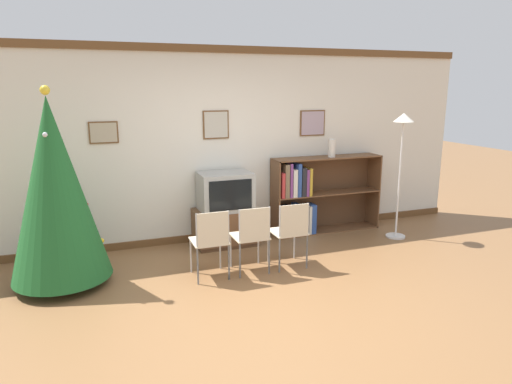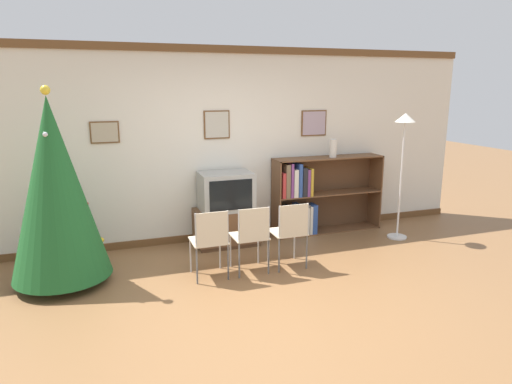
# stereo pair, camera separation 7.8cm
# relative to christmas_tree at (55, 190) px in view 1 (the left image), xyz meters

# --- Properties ---
(ground_plane) EXTENTS (24.00, 24.00, 0.00)m
(ground_plane) POSITION_rel_christmas_tree_xyz_m (1.99, -1.25, -1.08)
(ground_plane) COLOR brown
(wall_back) EXTENTS (8.04, 0.11, 2.70)m
(wall_back) POSITION_rel_christmas_tree_xyz_m (1.99, 0.99, 0.27)
(wall_back) COLOR silver
(wall_back) RESTS_ON ground_plane
(christmas_tree) EXTENTS (1.06, 1.06, 2.18)m
(christmas_tree) POSITION_rel_christmas_tree_xyz_m (0.00, 0.00, 0.00)
(christmas_tree) COLOR maroon
(christmas_tree) RESTS_ON ground_plane
(tv_console) EXTENTS (0.87, 0.52, 0.50)m
(tv_console) POSITION_rel_christmas_tree_xyz_m (2.08, 0.66, -0.83)
(tv_console) COLOR #4C311E
(tv_console) RESTS_ON ground_plane
(television) EXTENTS (0.71, 0.51, 0.52)m
(television) POSITION_rel_christmas_tree_xyz_m (2.08, 0.66, -0.32)
(television) COLOR #9E9E99
(television) RESTS_ON tv_console
(folding_chair_left) EXTENTS (0.40, 0.40, 0.82)m
(folding_chair_left) POSITION_rel_christmas_tree_xyz_m (1.59, -0.43, -0.61)
(folding_chair_left) COLOR beige
(folding_chair_left) RESTS_ON ground_plane
(folding_chair_center) EXTENTS (0.40, 0.40, 0.82)m
(folding_chair_center) POSITION_rel_christmas_tree_xyz_m (2.08, -0.43, -0.61)
(folding_chair_center) COLOR beige
(folding_chair_center) RESTS_ON ground_plane
(folding_chair_right) EXTENTS (0.40, 0.40, 0.82)m
(folding_chair_right) POSITION_rel_christmas_tree_xyz_m (2.57, -0.43, -0.61)
(folding_chair_right) COLOR beige
(folding_chair_right) RESTS_ON ground_plane
(bookshelf) EXTENTS (1.69, 0.36, 1.14)m
(bookshelf) POSITION_rel_christmas_tree_xyz_m (3.37, 0.75, -0.55)
(bookshelf) COLOR brown
(bookshelf) RESTS_ON ground_plane
(vase) EXTENTS (0.11, 0.11, 0.27)m
(vase) POSITION_rel_christmas_tree_xyz_m (3.74, 0.71, 0.20)
(vase) COLOR silver
(vase) RESTS_ON bookshelf
(standing_lamp) EXTENTS (0.28, 0.28, 1.80)m
(standing_lamp) POSITION_rel_christmas_tree_xyz_m (4.51, 0.10, 0.30)
(standing_lamp) COLOR silver
(standing_lamp) RESTS_ON ground_plane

